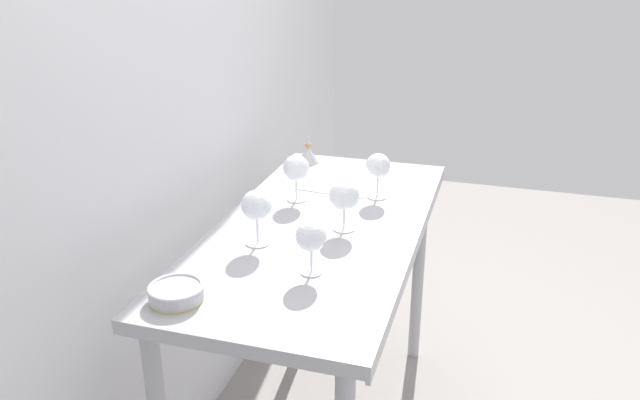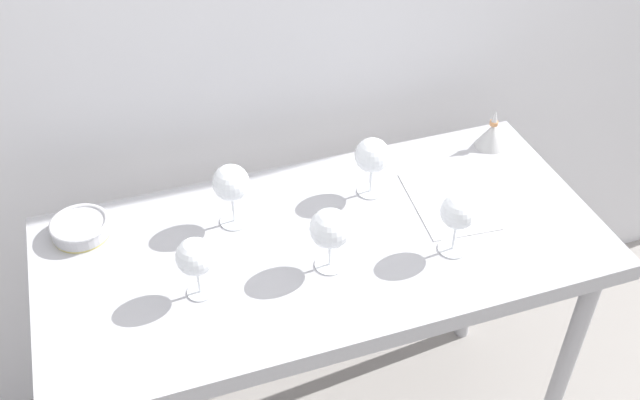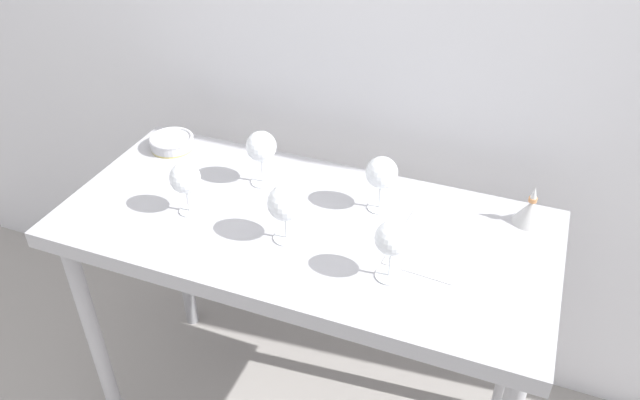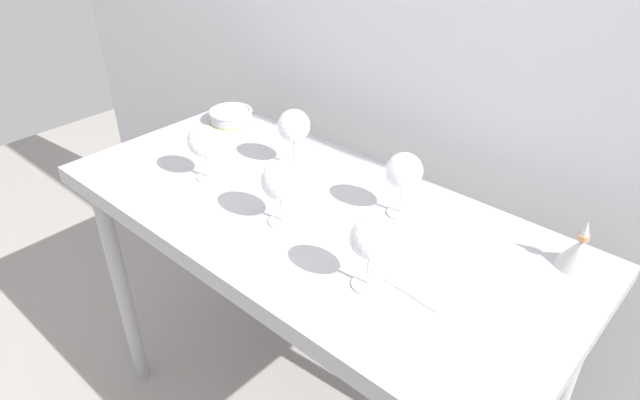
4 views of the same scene
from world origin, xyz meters
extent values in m
cube|color=silver|center=(0.00, 0.49, 1.30)|extent=(3.80, 0.04, 2.60)
cube|color=#A2A2A7|center=(0.00, 0.00, 0.88)|extent=(1.40, 0.64, 0.04)
cube|color=#A2A2A7|center=(0.00, -0.33, 0.88)|extent=(1.40, 0.01, 0.05)
cylinder|color=#A2A2A7|center=(0.64, -0.26, 0.43)|extent=(0.05, 0.05, 0.86)
cylinder|color=#A2A2A7|center=(0.64, 0.26, 0.43)|extent=(0.05, 0.05, 0.86)
cylinder|color=white|center=(0.29, -0.14, 0.90)|extent=(0.07, 0.07, 0.00)
cylinder|color=white|center=(0.29, -0.14, 0.94)|extent=(0.01, 0.01, 0.08)
sphere|color=white|center=(0.29, -0.14, 1.02)|extent=(0.09, 0.09, 0.09)
cylinder|color=maroon|center=(0.29, -0.14, 1.01)|extent=(0.06, 0.06, 0.03)
cylinder|color=white|center=(-0.33, -0.08, 0.90)|extent=(0.06, 0.06, 0.00)
cylinder|color=white|center=(-0.33, -0.08, 0.94)|extent=(0.01, 0.01, 0.07)
sphere|color=white|center=(-0.33, -0.08, 1.02)|extent=(0.09, 0.09, 0.09)
cylinder|color=maroon|center=(-0.33, -0.08, 1.00)|extent=(0.06, 0.06, 0.02)
cylinder|color=white|center=(-0.19, 0.14, 0.90)|extent=(0.07, 0.07, 0.00)
cylinder|color=white|center=(-0.19, 0.14, 0.95)|extent=(0.01, 0.01, 0.08)
sphere|color=white|center=(-0.19, 0.14, 1.03)|extent=(0.09, 0.09, 0.09)
cylinder|color=maroon|center=(-0.19, 0.14, 1.01)|extent=(0.06, 0.06, 0.03)
cylinder|color=white|center=(-0.02, -0.09, 0.90)|extent=(0.07, 0.07, 0.00)
cylinder|color=white|center=(-0.02, -0.09, 0.94)|extent=(0.01, 0.01, 0.07)
sphere|color=white|center=(-0.02, -0.09, 1.02)|extent=(0.10, 0.10, 0.10)
cylinder|color=maroon|center=(-0.02, -0.09, 1.00)|extent=(0.07, 0.07, 0.02)
cylinder|color=white|center=(0.18, 0.14, 0.90)|extent=(0.07, 0.07, 0.00)
cylinder|color=white|center=(0.18, 0.14, 0.94)|extent=(0.01, 0.01, 0.08)
sphere|color=white|center=(0.18, 0.14, 1.02)|extent=(0.09, 0.09, 0.09)
cylinder|color=maroon|center=(0.18, 0.14, 1.01)|extent=(0.06, 0.06, 0.03)
cube|color=white|center=(0.36, 0.03, 0.90)|extent=(0.21, 0.29, 0.00)
cylinder|color=#DBCC66|center=(-0.57, 0.21, 0.90)|extent=(0.14, 0.14, 0.01)
cylinder|color=#B7B7BC|center=(-0.57, 0.21, 0.92)|extent=(0.14, 0.14, 0.03)
torus|color=#B7B7BC|center=(-0.57, 0.21, 0.94)|extent=(0.15, 0.15, 0.01)
cone|color=#B9B9B9|center=(0.59, 0.22, 0.94)|extent=(0.09, 0.09, 0.07)
cylinder|color=#C17F4C|center=(0.59, 0.22, 0.98)|extent=(0.02, 0.02, 0.01)
cone|color=#B9B9B9|center=(0.59, 0.22, 1.00)|extent=(0.02, 0.02, 0.04)
camera|label=1|loc=(-1.84, -0.56, 1.77)|focal=36.04mm
camera|label=2|loc=(-0.43, -1.25, 2.14)|focal=40.86mm
camera|label=3|loc=(0.55, -1.28, 1.97)|focal=34.82mm
camera|label=4|loc=(0.82, -0.88, 1.69)|focal=31.39mm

